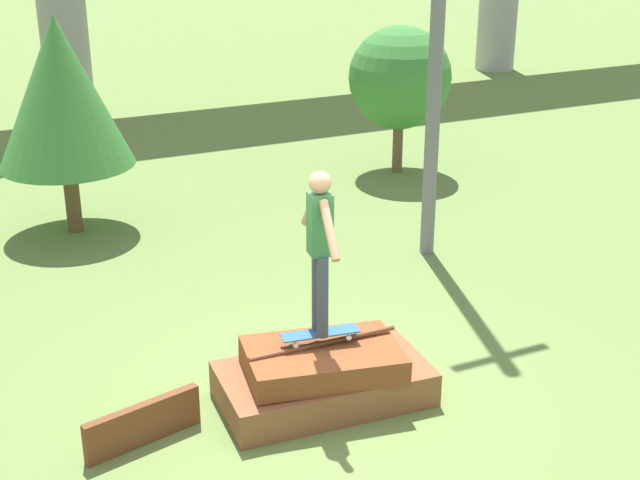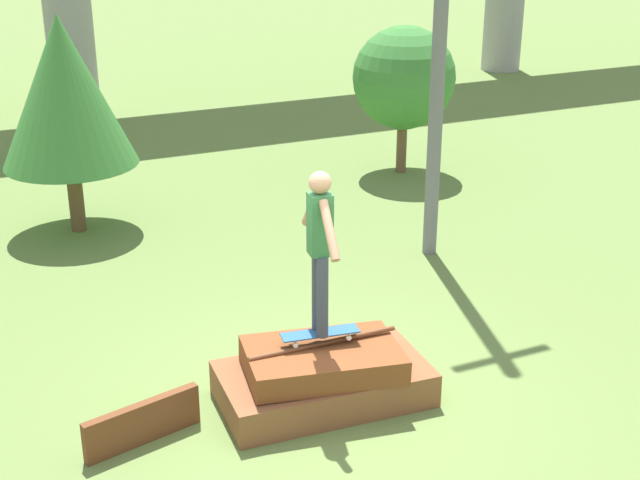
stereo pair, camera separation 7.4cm
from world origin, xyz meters
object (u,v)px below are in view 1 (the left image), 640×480
(skater, at_px, (320,242))
(skateboard, at_px, (320,333))
(tree_behind_right, at_px, (61,92))
(tree_mid_back, at_px, (400,78))

(skater, bearing_deg, skateboard, -63.43)
(skateboard, height_order, skater, skater)
(tree_behind_right, distance_m, tree_mid_back, 6.10)
(skateboard, bearing_deg, skater, 116.57)
(skateboard, relative_size, tree_behind_right, 0.25)
(skater, distance_m, tree_mid_back, 8.05)
(skateboard, relative_size, tree_mid_back, 0.31)
(skater, relative_size, tree_behind_right, 0.52)
(skater, bearing_deg, tree_behind_right, 103.08)
(skater, height_order, tree_mid_back, tree_mid_back)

